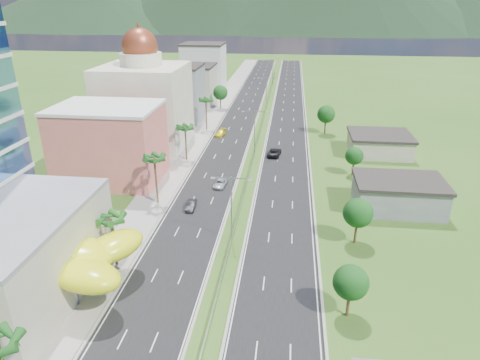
% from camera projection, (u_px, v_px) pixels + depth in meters
% --- Properties ---
extents(ground, '(500.00, 500.00, 0.00)m').
position_uv_depth(ground, '(222.00, 280.00, 57.61)').
color(ground, '#2D5119').
rests_on(ground, ground).
extents(road_left, '(11.00, 260.00, 0.04)m').
position_uv_depth(road_left, '(242.00, 113.00, 140.57)').
color(road_left, black).
rests_on(road_left, ground).
extents(road_right, '(11.00, 260.00, 0.04)m').
position_uv_depth(road_right, '(288.00, 115.00, 138.94)').
color(road_right, black).
rests_on(road_right, ground).
extents(sidewalk_left, '(7.00, 260.00, 0.12)m').
position_uv_depth(sidewalk_left, '(214.00, 112.00, 141.59)').
color(sidewalk_left, gray).
rests_on(sidewalk_left, ground).
extents(median_guardrail, '(0.10, 216.06, 0.76)m').
position_uv_depth(median_guardrail, '(261.00, 127.00, 123.08)').
color(median_guardrail, gray).
rests_on(median_guardrail, ground).
extents(streetlight_median_b, '(6.04, 0.25, 11.00)m').
position_uv_depth(streetlight_median_b, '(231.00, 203.00, 64.08)').
color(streetlight_median_b, gray).
rests_on(streetlight_median_b, ground).
extents(streetlight_median_c, '(6.04, 0.25, 11.00)m').
position_uv_depth(streetlight_median_c, '(255.00, 128.00, 100.59)').
color(streetlight_median_c, gray).
rests_on(streetlight_median_c, ground).
extents(streetlight_median_d, '(6.04, 0.25, 11.00)m').
position_uv_depth(streetlight_median_d, '(266.00, 90.00, 141.67)').
color(streetlight_median_d, gray).
rests_on(streetlight_median_d, ground).
extents(streetlight_median_e, '(6.04, 0.25, 11.00)m').
position_uv_depth(streetlight_median_e, '(273.00, 69.00, 182.74)').
color(streetlight_median_e, gray).
rests_on(streetlight_median_e, ground).
extents(lime_canopy, '(18.00, 15.00, 7.40)m').
position_uv_depth(lime_canopy, '(60.00, 256.00, 54.17)').
color(lime_canopy, yellow).
rests_on(lime_canopy, ground).
extents(pink_shophouse, '(20.00, 15.00, 15.00)m').
position_uv_depth(pink_shophouse, '(110.00, 145.00, 86.91)').
color(pink_shophouse, '#D66557').
rests_on(pink_shophouse, ground).
extents(domed_building, '(20.00, 20.00, 28.70)m').
position_uv_depth(domed_building, '(145.00, 101.00, 106.39)').
color(domed_building, beige).
rests_on(domed_building, ground).
extents(midrise_grey, '(16.00, 15.00, 16.00)m').
position_uv_depth(midrise_grey, '(175.00, 94.00, 130.42)').
color(midrise_grey, slate).
rests_on(midrise_grey, ground).
extents(midrise_beige, '(16.00, 15.00, 13.00)m').
position_uv_depth(midrise_beige, '(191.00, 85.00, 151.09)').
color(midrise_beige, '#A79F89').
rests_on(midrise_beige, ground).
extents(midrise_white, '(16.00, 15.00, 18.00)m').
position_uv_depth(midrise_white, '(204.00, 68.00, 171.10)').
color(midrise_white, silver).
rests_on(midrise_white, ground).
extents(shed_near, '(15.00, 10.00, 5.00)m').
position_uv_depth(shed_near, '(398.00, 196.00, 76.41)').
color(shed_near, slate).
rests_on(shed_near, ground).
extents(shed_far, '(14.00, 12.00, 4.40)m').
position_uv_depth(shed_far, '(379.00, 145.00, 103.69)').
color(shed_far, '#A79F89').
rests_on(shed_far, ground).
extents(palm_tree_b, '(3.60, 3.60, 8.10)m').
position_uv_depth(palm_tree_b, '(111.00, 221.00, 58.34)').
color(palm_tree_b, '#47301C').
rests_on(palm_tree_b, ground).
extents(palm_tree_c, '(3.60, 3.60, 9.60)m').
position_uv_depth(palm_tree_c, '(154.00, 160.00, 76.03)').
color(palm_tree_c, '#47301C').
rests_on(palm_tree_c, ground).
extents(palm_tree_d, '(3.60, 3.60, 8.60)m').
position_uv_depth(palm_tree_d, '(185.00, 129.00, 97.40)').
color(palm_tree_d, '#47301C').
rests_on(palm_tree_d, ground).
extents(palm_tree_e, '(3.60, 3.60, 9.40)m').
position_uv_depth(palm_tree_e, '(206.00, 101.00, 119.92)').
color(palm_tree_e, '#47301C').
rests_on(palm_tree_e, ground).
extents(leafy_tree_lfar, '(4.90, 4.90, 8.05)m').
position_uv_depth(leafy_tree_lfar, '(220.00, 93.00, 143.81)').
color(leafy_tree_lfar, '#47301C').
rests_on(leafy_tree_lfar, ground).
extents(leafy_tree_ra, '(4.20, 4.20, 6.90)m').
position_uv_depth(leafy_tree_ra, '(351.00, 282.00, 49.43)').
color(leafy_tree_ra, '#47301C').
rests_on(leafy_tree_ra, ground).
extents(leafy_tree_rb, '(4.55, 4.55, 7.47)m').
position_uv_depth(leafy_tree_rb, '(358.00, 213.00, 64.46)').
color(leafy_tree_rb, '#47301C').
rests_on(leafy_tree_rb, ground).
extents(leafy_tree_rc, '(3.85, 3.85, 6.33)m').
position_uv_depth(leafy_tree_rc, '(354.00, 156.00, 90.01)').
color(leafy_tree_rc, '#47301C').
rests_on(leafy_tree_rc, ground).
extents(leafy_tree_rd, '(4.90, 4.90, 8.05)m').
position_uv_depth(leafy_tree_rd, '(326.00, 114.00, 117.35)').
color(leafy_tree_rd, '#47301C').
rests_on(leafy_tree_rd, ground).
extents(mountain_ridge, '(860.00, 140.00, 90.00)m').
position_uv_depth(mountain_ridge, '(342.00, 33.00, 461.84)').
color(mountain_ridge, black).
rests_on(mountain_ridge, ground).
extents(car_dark_left, '(1.67, 4.33, 1.41)m').
position_uv_depth(car_dark_left, '(191.00, 205.00, 76.85)').
color(car_dark_left, black).
rests_on(car_dark_left, road_left).
extents(car_silver_mid_left, '(2.60, 4.85, 1.29)m').
position_uv_depth(car_silver_mid_left, '(220.00, 183.00, 85.95)').
color(car_silver_mid_left, '#A8AAAF').
rests_on(car_silver_mid_left, road_left).
extents(car_yellow_far_left, '(2.89, 5.41, 1.49)m').
position_uv_depth(car_yellow_far_left, '(221.00, 133.00, 117.62)').
color(car_yellow_far_left, yellow).
rests_on(car_yellow_far_left, road_left).
extents(car_dark_far_right, '(3.50, 6.24, 1.65)m').
position_uv_depth(car_dark_far_right, '(274.00, 152.00, 102.74)').
color(car_dark_far_right, black).
rests_on(car_dark_far_right, road_right).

